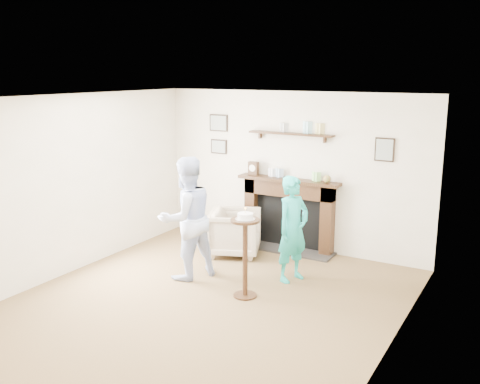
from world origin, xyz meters
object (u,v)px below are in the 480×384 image
armchair (235,254)px  woman (292,279)px  man (188,277)px  pedestal_table (245,242)px

armchair → woman: (1.21, -0.52, 0.00)m
man → pedestal_table: pedestal_table is taller
armchair → woman: bearing=-135.8°
armchair → man: size_ratio=0.46×
man → woman: bearing=139.8°
woman → pedestal_table: pedestal_table is taller
woman → pedestal_table: size_ratio=1.24×
man → woman: size_ratio=1.17×
armchair → pedestal_table: bearing=-167.6°
woman → pedestal_table: 1.12m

